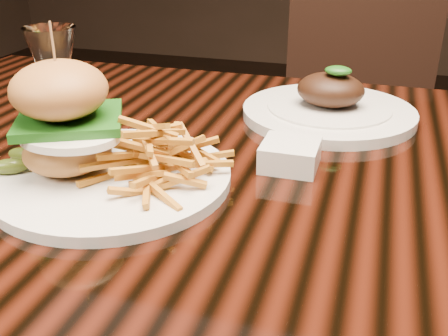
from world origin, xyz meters
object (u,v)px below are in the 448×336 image
(wine_glass, at_px, (54,65))
(chair_far, at_px, (359,111))
(dining_table, at_px, (279,209))
(burger_plate, at_px, (104,144))
(far_dish, at_px, (329,108))

(wine_glass, height_order, chair_far, chair_far)
(dining_table, height_order, chair_far, chair_far)
(burger_plate, distance_m, far_dish, 0.43)
(dining_table, distance_m, wine_glass, 0.38)
(wine_glass, height_order, far_dish, wine_glass)
(burger_plate, relative_size, chair_far, 0.33)
(wine_glass, distance_m, chair_far, 1.09)
(chair_far, bearing_deg, dining_table, -102.38)
(dining_table, xyz_separation_m, wine_glass, (-0.31, -0.07, 0.22))
(burger_plate, bearing_deg, wine_glass, 137.04)
(chair_far, bearing_deg, far_dish, -100.31)
(burger_plate, relative_size, wine_glass, 1.66)
(burger_plate, xyz_separation_m, far_dish, (0.25, 0.34, -0.04))
(burger_plate, distance_m, chair_far, 1.09)
(far_dish, bearing_deg, burger_plate, -126.61)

